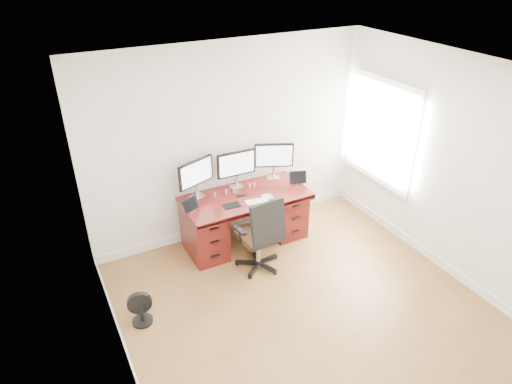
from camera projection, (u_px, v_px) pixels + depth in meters
name	position (u px, v px, depth m)	size (l,w,h in m)	color
ground	(319.00, 325.00, 5.05)	(4.50, 4.50, 0.00)	brown
back_wall	(230.00, 142.00, 6.14)	(4.00, 0.10, 2.70)	white
right_wall	(464.00, 175.00, 5.29)	(0.10, 4.50, 2.70)	white
desk	(245.00, 216.00, 6.27)	(1.70, 0.80, 0.75)	#4D110F
office_chair	(260.00, 246.00, 5.77)	(0.62, 0.60, 1.05)	black
floor_fan	(141.00, 309.00, 5.00)	(0.28, 0.23, 0.40)	black
monitor_left	(196.00, 174.00, 5.89)	(0.53, 0.22, 0.53)	silver
monitor_center	(236.00, 165.00, 6.13)	(0.55, 0.14, 0.53)	silver
monitor_right	(274.00, 157.00, 6.36)	(0.52, 0.26, 0.53)	silver
tablet_left	(191.00, 206.00, 5.68)	(0.25, 0.16, 0.19)	silver
tablet_right	(298.00, 179.00, 6.32)	(0.25, 0.15, 0.19)	silver
keyboard	(257.00, 202.00, 5.92)	(0.29, 0.12, 0.01)	white
trackpad	(267.00, 196.00, 6.05)	(0.13, 0.13, 0.01)	silver
drawing_tablet	(232.00, 205.00, 5.84)	(0.22, 0.14, 0.01)	black
phone	(241.00, 195.00, 6.08)	(0.13, 0.07, 0.01)	black
figurine_brown	(215.00, 194.00, 6.03)	(0.03, 0.03, 0.07)	#946141
figurine_blue	(226.00, 192.00, 6.09)	(0.03, 0.03, 0.07)	#508FE9
figurine_purple	(234.00, 190.00, 6.13)	(0.03, 0.03, 0.07)	#B268DB
figurine_pink	(250.00, 186.00, 6.23)	(0.03, 0.03, 0.07)	pink
figurine_orange	(254.00, 185.00, 6.26)	(0.03, 0.03, 0.07)	#E58D42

